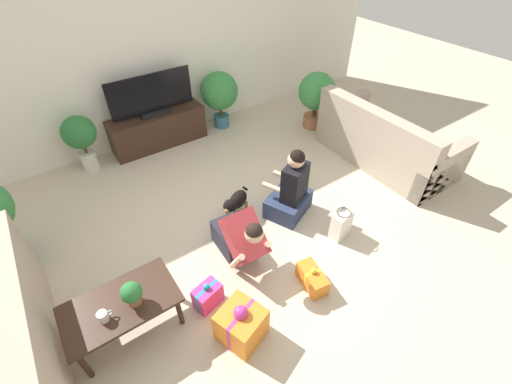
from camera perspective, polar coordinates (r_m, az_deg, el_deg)
The scene contains 18 objects.
ground_plane at distance 3.85m, azimuth -1.00°, elevation -7.57°, with size 16.00×16.00×0.00m, color beige.
wall_back at distance 5.22m, azimuth -18.71°, elevation 21.27°, with size 8.40×0.06×2.60m.
sofa_right at distance 5.12m, azimuth 20.65°, elevation 7.82°, with size 0.94×1.86×0.85m.
coffee_table at distance 3.12m, azimuth -21.53°, elevation -17.36°, with size 0.91×0.52×0.41m.
tv_console at distance 5.38m, azimuth -15.94°, elevation 10.01°, with size 1.39×0.39×0.51m.
tv at distance 5.15m, azimuth -16.99°, elevation 14.86°, with size 1.19×0.20×0.58m.
potted_plant_back_right at distance 5.55m, azimuth -6.11°, elevation 16.14°, with size 0.58×0.58×0.90m.
potted_plant_corner_right at distance 5.62m, azimuth 10.06°, elevation 15.73°, with size 0.58×0.58×0.89m.
potted_plant_back_left at distance 5.05m, azimuth -27.25°, elevation 8.27°, with size 0.43×0.43×0.80m.
person_kneeling at distance 3.43m, azimuth -2.79°, elevation -7.55°, with size 0.36×0.77×0.74m.
person_sitting at distance 3.94m, azimuth 5.84°, elevation 0.04°, with size 0.64×0.60×0.89m.
dog at distance 3.93m, azimuth -3.38°, elevation -1.69°, with size 0.46×0.31×0.35m.
gift_box_a at distance 3.44m, azimuth 9.33°, elevation -14.01°, with size 0.22×0.37×0.25m.
gift_box_b at distance 3.06m, azimuth -2.45°, elevation -21.19°, with size 0.43×0.43×0.42m.
gift_box_c at distance 3.29m, azimuth -8.02°, elevation -16.77°, with size 0.28×0.22×0.29m.
gift_bag_a at distance 3.87m, azimuth 14.01°, elevation -5.23°, with size 0.27×0.19×0.35m.
mug at distance 3.01m, azimuth -24.09°, elevation -18.40°, with size 0.12×0.08×0.09m.
tabletop_plant at distance 2.95m, azimuth -20.01°, elevation -15.60°, with size 0.17×0.17×0.22m.
Camera 1 is at (-1.40, -2.14, 2.88)m, focal length 24.00 mm.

